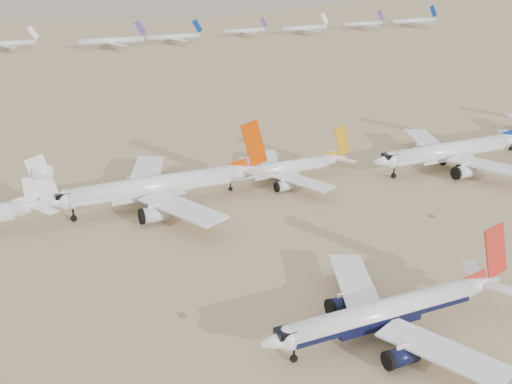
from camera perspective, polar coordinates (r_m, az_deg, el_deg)
ground at (r=116.09m, az=10.52°, el=-10.83°), size 7000.00×7000.00×0.00m
main_airliner at (r=109.67m, az=11.97°, el=-10.27°), size 45.96×44.89×16.22m
row2_navy_widebody at (r=193.99m, az=17.21°, el=3.55°), size 53.12×51.94×18.90m
row2_gold_tail at (r=174.52m, az=2.43°, el=2.11°), size 39.55×38.68×14.08m
row2_orange_tail at (r=159.01m, az=-8.50°, el=0.53°), size 54.32×53.14×19.38m
distant_storage_row at (r=427.85m, az=-15.07°, el=12.85°), size 580.58×54.47×14.18m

